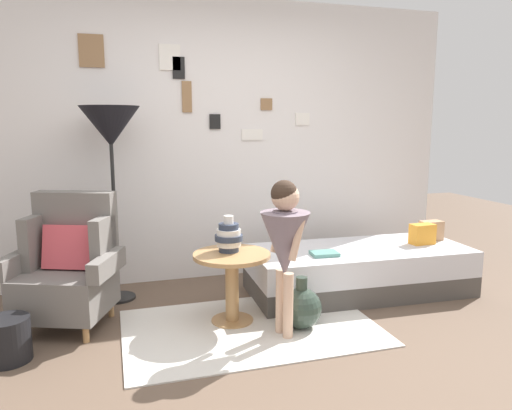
{
  "coord_description": "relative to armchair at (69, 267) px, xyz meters",
  "views": [
    {
      "loc": [
        -0.91,
        -2.55,
        1.48
      ],
      "look_at": [
        0.15,
        0.95,
        0.85
      ],
      "focal_mm": 33.84,
      "sensor_mm": 36.0,
      "label": 1
    }
  ],
  "objects": [
    {
      "name": "demijohn_near",
      "position": [
        1.6,
        -0.56,
        -0.29
      ],
      "size": [
        0.3,
        0.3,
        0.38
      ],
      "color": "#2D3D33",
      "rests_on": "ground"
    },
    {
      "name": "floor_lamp",
      "position": [
        0.34,
        0.43,
        0.97
      ],
      "size": [
        0.48,
        0.48,
        1.61
      ],
      "color": "black",
      "rests_on": "ground"
    },
    {
      "name": "gallery_wall",
      "position": [
        1.24,
        0.86,
        0.86
      ],
      "size": [
        4.8,
        0.12,
        2.6
      ],
      "color": "silver",
      "rests_on": "ground"
    },
    {
      "name": "vase_striped",
      "position": [
        1.14,
        -0.26,
        0.2
      ],
      "size": [
        0.21,
        0.21,
        0.27
      ],
      "color": "#2D384C",
      "rests_on": "side_table"
    },
    {
      "name": "side_table",
      "position": [
        1.15,
        -0.32,
        -0.06
      ],
      "size": [
        0.57,
        0.57,
        0.53
      ],
      "color": "tan",
      "rests_on": "ground"
    },
    {
      "name": "book_on_daybed",
      "position": [
        1.98,
        -0.14,
        -0.02
      ],
      "size": [
        0.23,
        0.18,
        0.03
      ],
      "primitive_type": "cube",
      "rotation": [
        0.0,
        0.0,
        -0.08
      ],
      "color": "slate",
      "rests_on": "daybed"
    },
    {
      "name": "armchair",
      "position": [
        0.0,
        0.0,
        0.0
      ],
      "size": [
        0.88,
        0.78,
        0.97
      ],
      "color": "tan",
      "rests_on": "ground"
    },
    {
      "name": "person_child",
      "position": [
        1.44,
        -0.65,
        0.26
      ],
      "size": [
        0.34,
        0.34,
        1.1
      ],
      "color": "#D8AD8E",
      "rests_on": "ground"
    },
    {
      "name": "magazine_basket",
      "position": [
        -0.34,
        -0.49,
        -0.3
      ],
      "size": [
        0.28,
        0.28,
        0.28
      ],
      "primitive_type": "cylinder",
      "color": "black",
      "rests_on": "ground"
    },
    {
      "name": "rug",
      "position": [
        1.25,
        -0.47,
        -0.43
      ],
      "size": [
        1.81,
        1.17,
        0.01
      ],
      "primitive_type": "cube",
      "color": "silver",
      "rests_on": "ground"
    },
    {
      "name": "pillow_mid",
      "position": [
        2.98,
        -0.04,
        0.05
      ],
      "size": [
        0.22,
        0.13,
        0.18
      ],
      "primitive_type": "cube",
      "rotation": [
        0.0,
        0.0,
        0.05
      ],
      "color": "orange",
      "rests_on": "daybed"
    },
    {
      "name": "daybed",
      "position": [
        2.37,
        -0.0,
        -0.24
      ],
      "size": [
        1.93,
        0.87,
        0.4
      ],
      "color": "#4C4742",
      "rests_on": "ground"
    },
    {
      "name": "pillow_head",
      "position": [
        3.15,
        0.06,
        0.05
      ],
      "size": [
        0.2,
        0.13,
        0.18
      ],
      "primitive_type": "cube",
      "rotation": [
        0.0,
        0.0,
        0.03
      ],
      "color": "tan",
      "rests_on": "daybed"
    },
    {
      "name": "ground_plane",
      "position": [
        1.24,
        -1.09,
        -0.44
      ],
      "size": [
        12.0,
        12.0,
        0.0
      ],
      "primitive_type": "plane",
      "color": "brown"
    }
  ]
}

